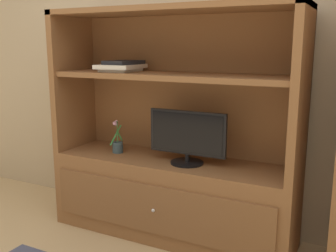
{
  "coord_description": "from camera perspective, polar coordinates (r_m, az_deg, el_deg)",
  "views": [
    {
      "loc": [
        1.19,
        -1.97,
        1.36
      ],
      "look_at": [
        0.0,
        0.35,
        0.81
      ],
      "focal_mm": 41.82,
      "sensor_mm": 36.0,
      "label": 1
    }
  ],
  "objects": [
    {
      "name": "painted_rear_wall",
      "position": [
        2.97,
        3.6,
        12.57
      ],
      "size": [
        6.0,
        0.1,
        2.8
      ],
      "primitive_type": "cube",
      "color": "tan",
      "rests_on": "ground_plane"
    },
    {
      "name": "tv_monitor",
      "position": [
        2.63,
        2.82,
        -1.55
      ],
      "size": [
        0.55,
        0.23,
        0.36
      ],
      "color": "black",
      "rests_on": "media_console"
    },
    {
      "name": "magazine_stack",
      "position": [
        2.86,
        -6.77,
        8.65
      ],
      "size": [
        0.29,
        0.35,
        0.08
      ],
      "color": "silver",
      "rests_on": "media_console"
    },
    {
      "name": "potted_plant",
      "position": [
        2.95,
        -7.37,
        -2.71
      ],
      "size": [
        0.08,
        0.11,
        0.25
      ],
      "color": "#384C56",
      "rests_on": "media_console"
    },
    {
      "name": "media_console",
      "position": [
        2.8,
        0.55,
        -6.27
      ],
      "size": [
        1.75,
        0.52,
        1.6
      ],
      "color": "brown",
      "rests_on": "ground_plane"
    }
  ]
}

